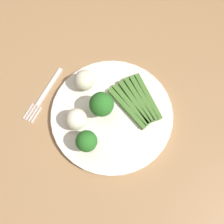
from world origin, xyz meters
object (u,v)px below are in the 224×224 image
at_px(chair, 179,10).
at_px(cauliflower_back, 76,119).
at_px(broccoli_front_left, 101,106).
at_px(cauliflower_back_right, 84,80).
at_px(fork, 44,95).
at_px(asparagus_bundle, 137,101).
at_px(broccoli_near_center, 87,141).
at_px(dining_table, 115,128).
at_px(plate, 112,114).

bearing_deg(chair, cauliflower_back, 67.48).
height_order(chair, broccoli_front_left, chair).
relative_size(chair, cauliflower_back_right, 17.04).
distance_m(cauliflower_back_right, fork, 0.12).
bearing_deg(asparagus_bundle, broccoli_near_center, 102.86).
bearing_deg(chair, broccoli_front_left, 70.54).
xyz_separation_m(dining_table, broccoli_front_left, (0.03, 0.00, 0.16)).
relative_size(plate, broccoli_near_center, 5.04).
height_order(chair, cauliflower_back_right, chair).
xyz_separation_m(asparagus_bundle, cauliflower_back_right, (0.14, -0.02, 0.02)).
height_order(dining_table, plate, plate).
height_order(broccoli_near_center, cauliflower_back, broccoli_near_center).
bearing_deg(broccoli_front_left, cauliflower_back_right, -46.99).
bearing_deg(plate, broccoli_front_left, 13.28).
height_order(broccoli_front_left, fork, broccoli_front_left).
height_order(asparagus_bundle, broccoli_near_center, broccoli_near_center).
distance_m(asparagus_bundle, broccoli_front_left, 0.10).
xyz_separation_m(dining_table, cauliflower_back_right, (0.09, -0.06, 0.14)).
distance_m(chair, broccoli_front_left, 0.75).
bearing_deg(dining_table, cauliflower_back_right, -32.51).
distance_m(asparagus_bundle, cauliflower_back_right, 0.14).
relative_size(dining_table, plate, 4.15).
bearing_deg(broccoli_front_left, fork, -6.78).
height_order(dining_table, broccoli_near_center, broccoli_near_center).
distance_m(cauliflower_back, fork, 0.13).
xyz_separation_m(chair, cauliflower_back_right, (0.23, 0.59, 0.31)).
distance_m(broccoli_near_center, cauliflower_back, 0.06).
distance_m(dining_table, asparagus_bundle, 0.14).
height_order(chair, plate, chair).
bearing_deg(dining_table, chair, -102.39).
distance_m(plate, cauliflower_back_right, 0.11).
relative_size(dining_table, cauliflower_back, 24.30).
bearing_deg(chair, asparagus_bundle, 76.39).
height_order(dining_table, cauliflower_back, cauliflower_back).
relative_size(broccoli_near_center, broccoli_front_left, 0.84).
bearing_deg(cauliflower_back_right, broccoli_front_left, 133.01).
bearing_deg(broccoli_near_center, plate, -111.51).
xyz_separation_m(chair, asparagus_bundle, (0.10, 0.61, 0.29)).
relative_size(broccoli_front_left, fork, 0.43).
xyz_separation_m(plate, broccoli_near_center, (0.04, 0.09, 0.04)).
relative_size(plate, broccoli_front_left, 4.23).
relative_size(broccoli_near_center, cauliflower_back_right, 1.16).
xyz_separation_m(broccoli_near_center, broccoli_front_left, (-0.01, -0.09, 0.01)).
height_order(plate, broccoli_near_center, broccoli_near_center).
bearing_deg(broccoli_near_center, cauliflower_back, -50.00).
relative_size(asparagus_bundle, cauliflower_back, 2.82).
height_order(plate, broccoli_front_left, broccoli_front_left).
height_order(chair, cauliflower_back, chair).
relative_size(chair, broccoli_front_left, 12.29).
height_order(broccoli_front_left, cauliflower_back_right, broccoli_front_left).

